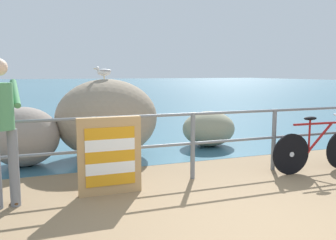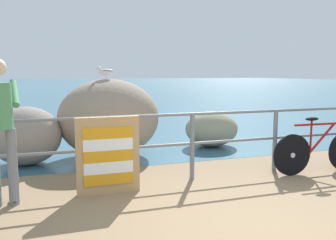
{
  "view_description": "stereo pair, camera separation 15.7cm",
  "coord_description": "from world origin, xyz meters",
  "views": [
    {
      "loc": [
        -2.17,
        -2.8,
        1.62
      ],
      "look_at": [
        -0.25,
        2.43,
        0.87
      ],
      "focal_mm": 37.91,
      "sensor_mm": 36.0,
      "label": 1
    },
    {
      "loc": [
        -2.02,
        -2.85,
        1.62
      ],
      "look_at": [
        -0.25,
        2.43,
        0.87
      ],
      "focal_mm": 37.91,
      "sensor_mm": 36.0,
      "label": 2
    }
  ],
  "objects": [
    {
      "name": "folded_deckchair_stack",
      "position": [
        -1.32,
        1.78,
        0.52
      ],
      "size": [
        0.84,
        0.1,
        1.04
      ],
      "color": "tan",
      "rests_on": "ground_plane"
    },
    {
      "name": "seagull",
      "position": [
        -1.0,
        3.89,
        1.64
      ],
      "size": [
        0.34,
        0.15,
        0.23
      ],
      "rotation": [
        0.0,
        0.0,
        3.02
      ],
      "color": "gold",
      "rests_on": "breakwater_boulder_main"
    },
    {
      "name": "sea_surface",
      "position": [
        0.0,
        47.97,
        0.0
      ],
      "size": [
        120.0,
        90.0,
        0.01
      ],
      "primitive_type": "cube",
      "color": "#38667A",
      "rests_on": "ground_plane"
    },
    {
      "name": "breakwater_boulder_right",
      "position": [
        1.33,
        4.15,
        0.39
      ],
      "size": [
        1.17,
        1.02,
        0.77
      ],
      "color": "gray",
      "rests_on": "ground"
    },
    {
      "name": "breakwater_boulder_main",
      "position": [
        -0.96,
        3.89,
        0.75
      ],
      "size": [
        1.93,
        1.58,
        1.5
      ],
      "color": "gray",
      "rests_on": "ground"
    },
    {
      "name": "breakwater_boulder_left",
      "position": [
        -2.44,
        3.74,
        0.52
      ],
      "size": [
        1.21,
        1.06,
        1.03
      ],
      "color": "gray",
      "rests_on": "ground"
    },
    {
      "name": "promenade_railing",
      "position": [
        0.0,
        2.03,
        0.64
      ],
      "size": [
        8.91,
        0.07,
        1.02
      ],
      "color": "slate",
      "rests_on": "ground_plane"
    },
    {
      "name": "bicycle",
      "position": [
        2.23,
        1.68,
        0.46
      ],
      "size": [
        1.7,
        0.48,
        0.92
      ],
      "rotation": [
        0.0,
        0.0,
        -0.03
      ],
      "color": "black",
      "rests_on": "ground_plane"
    },
    {
      "name": "person_at_railing",
      "position": [
        -2.59,
        1.76,
        0.99
      ],
      "size": [
        0.5,
        0.66,
        1.78
      ],
      "rotation": [
        0.0,
        0.0,
        1.7
      ],
      "color": "slate",
      "rests_on": "ground_plane"
    },
    {
      "name": "ground_plane",
      "position": [
        0.0,
        20.0,
        -0.05
      ],
      "size": [
        120.0,
        120.0,
        0.1
      ],
      "primitive_type": "cube",
      "color": "#846B4C"
    }
  ]
}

